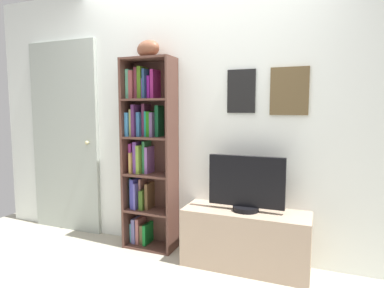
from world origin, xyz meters
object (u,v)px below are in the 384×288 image
at_px(television, 246,184).
at_px(bookshelf, 146,151).
at_px(football, 148,49).
at_px(door, 65,138).
at_px(tv_stand, 245,239).

bearing_deg(television, bookshelf, 174.66).
distance_m(bookshelf, television, 1.03).
height_order(football, television, football).
distance_m(bookshelf, door, 1.08).
xyz_separation_m(bookshelf, football, (0.05, -0.03, 0.96)).
distance_m(tv_stand, television, 0.48).
bearing_deg(football, bookshelf, 149.59).
xyz_separation_m(football, tv_stand, (0.95, -0.06, -1.66)).
relative_size(football, door, 0.14).
relative_size(tv_stand, door, 0.51).
xyz_separation_m(bookshelf, tv_stand, (1.01, -0.10, -0.70)).
relative_size(tv_stand, television, 1.66).
bearing_deg(door, bookshelf, -3.79).
relative_size(television, door, 0.31).
bearing_deg(football, television, -3.79).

